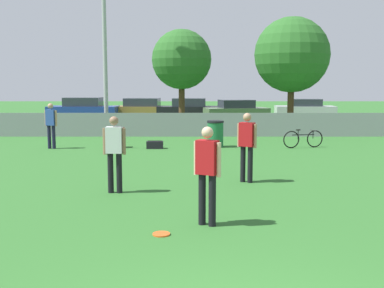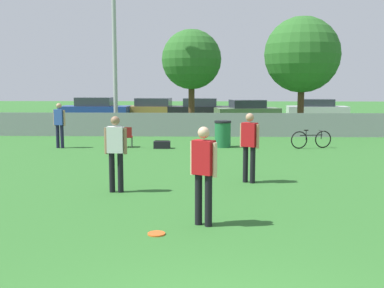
{
  "view_description": "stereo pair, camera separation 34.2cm",
  "coord_description": "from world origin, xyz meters",
  "views": [
    {
      "loc": [
        -0.48,
        -4.18,
        2.5
      ],
      "look_at": [
        -0.52,
        7.1,
        1.05
      ],
      "focal_mm": 45.0,
      "sensor_mm": 36.0,
      "label": 1
    },
    {
      "loc": [
        -0.14,
        -4.18,
        2.5
      ],
      "look_at": [
        -0.52,
        7.1,
        1.05
      ],
      "focal_mm": 45.0,
      "sensor_mm": 36.0,
      "label": 2
    }
  ],
  "objects": [
    {
      "name": "fence_backline",
      "position": [
        0.0,
        18.0,
        0.55
      ],
      "size": [
        23.2,
        0.07,
        1.21
      ],
      "color": "gray",
      "rests_on": "ground_plane"
    },
    {
      "name": "tree_far_right",
      "position": [
        4.44,
        19.87,
        3.84
      ],
      "size": [
        3.71,
        3.71,
        5.7
      ],
      "color": "#4C331E",
      "rests_on": "ground_plane"
    },
    {
      "name": "frisbee_disc",
      "position": [
        -0.99,
        3.5,
        0.01
      ],
      "size": [
        0.29,
        0.29,
        0.03
      ],
      "color": "#E5591E",
      "rests_on": "ground_plane"
    },
    {
      "name": "folding_chair_sideline",
      "position": [
        -3.31,
        14.14,
        0.46
      ],
      "size": [
        0.51,
        0.51,
        0.8
      ],
      "rotation": [
        0.0,
        0.0,
        3.21
      ],
      "color": "#333338",
      "rests_on": "ground_plane"
    },
    {
      "name": "player_receiver_white",
      "position": [
        -2.23,
        6.55,
        1.0
      ],
      "size": [
        0.52,
        0.24,
        1.74
      ],
      "rotation": [
        0.0,
        0.0,
        -0.06
      ],
      "color": "black",
      "rests_on": "ground_plane"
    },
    {
      "name": "tree_near_pole",
      "position": [
        -1.03,
        21.36,
        3.68
      ],
      "size": [
        3.13,
        3.13,
        5.26
      ],
      "color": "#4C331E",
      "rests_on": "ground_plane"
    },
    {
      "name": "trash_bin",
      "position": [
        0.42,
        14.38,
        0.52
      ],
      "size": [
        0.65,
        0.65,
        1.03
      ],
      "color": "#1E6638",
      "rests_on": "ground_plane"
    },
    {
      "name": "parked_car_dark",
      "position": [
        -0.67,
        28.01,
        0.7
      ],
      "size": [
        4.28,
        1.9,
        1.45
      ],
      "rotation": [
        0.0,
        0.0,
        -0.05
      ],
      "color": "black",
      "rests_on": "ground_plane"
    },
    {
      "name": "light_pole",
      "position": [
        -4.63,
        19.01,
        5.74
      ],
      "size": [
        0.9,
        0.36,
        9.92
      ],
      "color": "#9E9EA3",
      "rests_on": "ground_plane"
    },
    {
      "name": "parked_car_tan",
      "position": [
        -3.84,
        28.27,
        0.7
      ],
      "size": [
        4.55,
        2.14,
        1.45
      ],
      "rotation": [
        0.0,
        0.0,
        -0.08
      ],
      "color": "black",
      "rests_on": "ground_plane"
    },
    {
      "name": "parked_car_silver",
      "position": [
        7.43,
        29.49,
        0.66
      ],
      "size": [
        4.17,
        1.89,
        1.36
      ],
      "rotation": [
        0.0,
        0.0,
        -0.05
      ],
      "color": "black",
      "rests_on": "ground_plane"
    },
    {
      "name": "gear_bag_sideline",
      "position": [
        -1.9,
        13.94,
        0.14
      ],
      "size": [
        0.62,
        0.34,
        0.3
      ],
      "color": "black",
      "rests_on": "ground_plane"
    },
    {
      "name": "player_thrower_red",
      "position": [
        0.89,
        7.72,
        1.0
      ],
      "size": [
        0.46,
        0.37,
        1.74
      ],
      "rotation": [
        0.0,
        0.0,
        -0.53
      ],
      "color": "black",
      "rests_on": "ground_plane"
    },
    {
      "name": "spectator_in_blue",
      "position": [
        -5.81,
        13.91,
        0.98
      ],
      "size": [
        0.49,
        0.29,
        1.72
      ],
      "rotation": [
        0.0,
        0.0,
        2.91
      ],
      "color": "#191933",
      "rests_on": "ground_plane"
    },
    {
      "name": "parked_car_olive",
      "position": [
        2.33,
        26.4,
        0.69
      ],
      "size": [
        4.23,
        2.54,
        1.41
      ],
      "rotation": [
        0.0,
        0.0,
        0.2
      ],
      "color": "black",
      "rests_on": "ground_plane"
    },
    {
      "name": "bicycle_sideline",
      "position": [
        3.79,
        14.15,
        0.35
      ],
      "size": [
        1.61,
        0.54,
        0.72
      ],
      "rotation": [
        0.0,
        0.0,
        0.25
      ],
      "color": "black",
      "rests_on": "ground_plane"
    },
    {
      "name": "parked_car_blue",
      "position": [
        -7.6,
        27.29,
        0.73
      ],
      "size": [
        4.56,
        1.93,
        1.53
      ],
      "rotation": [
        0.0,
        0.0,
        -0.04
      ],
      "color": "black",
      "rests_on": "ground_plane"
    },
    {
      "name": "player_defender_red",
      "position": [
        -0.22,
        4.04,
        1.0
      ],
      "size": [
        0.47,
        0.37,
        1.74
      ],
      "rotation": [
        0.0,
        0.0,
        -0.5
      ],
      "color": "black",
      "rests_on": "ground_plane"
    }
  ]
}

